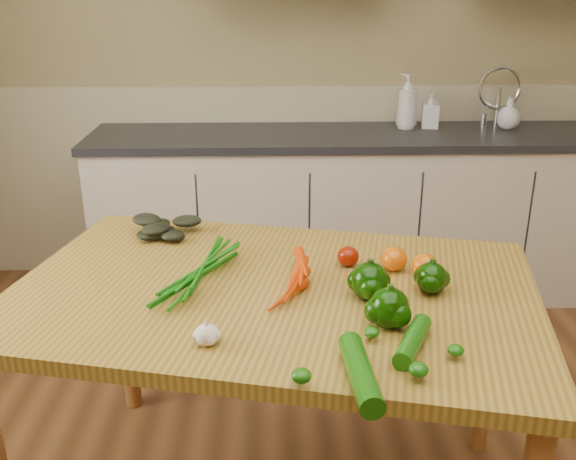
{
  "coord_description": "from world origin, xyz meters",
  "views": [
    {
      "loc": [
        -0.28,
        -1.13,
        1.64
      ],
      "look_at": [
        -0.22,
        0.8,
        0.89
      ],
      "focal_mm": 40.0,
      "sensor_mm": 36.0,
      "label": 1
    }
  ],
  "objects_px": {
    "tomato_c": "(425,266)",
    "zucchini_a": "(413,341)",
    "soap_bottle_b": "(431,110)",
    "pepper_a": "(370,281)",
    "table": "(274,314)",
    "tomato_a": "(348,256)",
    "tomato_b": "(394,259)",
    "pepper_b": "(431,278)",
    "leafy_greens": "(164,221)",
    "pepper_c": "(389,308)",
    "soap_bottle_c": "(509,114)",
    "garlic_bulb": "(207,335)",
    "carrot_bunch": "(265,273)",
    "soap_bottle_a": "(408,101)",
    "zucchini_b": "(360,373)"
  },
  "relations": [
    {
      "from": "table",
      "to": "pepper_b",
      "type": "xyz_separation_m",
      "value": [
        0.45,
        -0.05,
        0.13
      ]
    },
    {
      "from": "soap_bottle_c",
      "to": "pepper_b",
      "type": "relative_size",
      "value": 1.84
    },
    {
      "from": "soap_bottle_b",
      "to": "tomato_b",
      "type": "bearing_deg",
      "value": 83.08
    },
    {
      "from": "soap_bottle_b",
      "to": "pepper_a",
      "type": "distance_m",
      "value": 1.93
    },
    {
      "from": "tomato_c",
      "to": "zucchini_a",
      "type": "xyz_separation_m",
      "value": [
        -0.12,
        -0.41,
        -0.01
      ]
    },
    {
      "from": "table",
      "to": "carrot_bunch",
      "type": "distance_m",
      "value": 0.13
    },
    {
      "from": "pepper_a",
      "to": "zucchini_b",
      "type": "xyz_separation_m",
      "value": [
        -0.08,
        -0.41,
        -0.02
      ]
    },
    {
      "from": "leafy_greens",
      "to": "zucchini_b",
      "type": "distance_m",
      "value": 1.07
    },
    {
      "from": "carrot_bunch",
      "to": "tomato_a",
      "type": "relative_size",
      "value": 4.14
    },
    {
      "from": "soap_bottle_a",
      "to": "tomato_a",
      "type": "distance_m",
      "value": 1.68
    },
    {
      "from": "carrot_bunch",
      "to": "zucchini_b",
      "type": "relative_size",
      "value": 1.08
    },
    {
      "from": "pepper_b",
      "to": "zucchini_a",
      "type": "relative_size",
      "value": 0.44
    },
    {
      "from": "leafy_greens",
      "to": "pepper_c",
      "type": "bearing_deg",
      "value": -44.3
    },
    {
      "from": "table",
      "to": "pepper_c",
      "type": "relative_size",
      "value": 16.23
    },
    {
      "from": "soap_bottle_b",
      "to": "tomato_b",
      "type": "distance_m",
      "value": 1.72
    },
    {
      "from": "tomato_b",
      "to": "zucchini_b",
      "type": "xyz_separation_m",
      "value": [
        -0.18,
        -0.59,
        -0.01
      ]
    },
    {
      "from": "garlic_bulb",
      "to": "pepper_a",
      "type": "height_order",
      "value": "pepper_a"
    },
    {
      "from": "pepper_a",
      "to": "zucchini_a",
      "type": "xyz_separation_m",
      "value": [
        0.06,
        -0.27,
        -0.03
      ]
    },
    {
      "from": "soap_bottle_b",
      "to": "garlic_bulb",
      "type": "height_order",
      "value": "soap_bottle_b"
    },
    {
      "from": "table",
      "to": "tomato_b",
      "type": "bearing_deg",
      "value": 28.34
    },
    {
      "from": "soap_bottle_a",
      "to": "soap_bottle_b",
      "type": "height_order",
      "value": "soap_bottle_a"
    },
    {
      "from": "soap_bottle_b",
      "to": "zucchini_a",
      "type": "distance_m",
      "value": 2.17
    },
    {
      "from": "garlic_bulb",
      "to": "pepper_c",
      "type": "distance_m",
      "value": 0.47
    },
    {
      "from": "table",
      "to": "pepper_a",
      "type": "bearing_deg",
      "value": -4.21
    },
    {
      "from": "table",
      "to": "zucchini_a",
      "type": "bearing_deg",
      "value": -34.2
    },
    {
      "from": "carrot_bunch",
      "to": "zucchini_b",
      "type": "distance_m",
      "value": 0.55
    },
    {
      "from": "soap_bottle_a",
      "to": "garlic_bulb",
      "type": "bearing_deg",
      "value": 27.89
    },
    {
      "from": "table",
      "to": "leafy_greens",
      "type": "relative_size",
      "value": 7.82
    },
    {
      "from": "table",
      "to": "soap_bottle_c",
      "type": "relative_size",
      "value": 10.33
    },
    {
      "from": "pepper_c",
      "to": "soap_bottle_b",
      "type": "bearing_deg",
      "value": 73.98
    },
    {
      "from": "soap_bottle_b",
      "to": "zucchini_a",
      "type": "height_order",
      "value": "soap_bottle_b"
    },
    {
      "from": "tomato_a",
      "to": "tomato_c",
      "type": "height_order",
      "value": "tomato_c"
    },
    {
      "from": "pepper_b",
      "to": "zucchini_a",
      "type": "height_order",
      "value": "pepper_b"
    },
    {
      "from": "carrot_bunch",
      "to": "pepper_a",
      "type": "xyz_separation_m",
      "value": [
        0.29,
        -0.1,
        0.01
      ]
    },
    {
      "from": "tomato_a",
      "to": "tomato_b",
      "type": "relative_size",
      "value": 0.83
    },
    {
      "from": "table",
      "to": "zucchini_a",
      "type": "distance_m",
      "value": 0.5
    },
    {
      "from": "pepper_b",
      "to": "leafy_greens",
      "type": "bearing_deg",
      "value": 150.67
    },
    {
      "from": "pepper_a",
      "to": "leafy_greens",
      "type": "bearing_deg",
      "value": 142.33
    },
    {
      "from": "soap_bottle_c",
      "to": "pepper_c",
      "type": "height_order",
      "value": "soap_bottle_c"
    },
    {
      "from": "table",
      "to": "tomato_a",
      "type": "xyz_separation_m",
      "value": [
        0.23,
        0.14,
        0.12
      ]
    },
    {
      "from": "table",
      "to": "soap_bottle_a",
      "type": "distance_m",
      "value": 1.91
    },
    {
      "from": "garlic_bulb",
      "to": "pepper_a",
      "type": "bearing_deg",
      "value": 28.3
    },
    {
      "from": "tomato_c",
      "to": "zucchini_a",
      "type": "relative_size",
      "value": 0.39
    },
    {
      "from": "leafy_greens",
      "to": "zucchini_b",
      "type": "relative_size",
      "value": 0.83
    },
    {
      "from": "soap_bottle_a",
      "to": "pepper_c",
      "type": "bearing_deg",
      "value": 39.01
    },
    {
      "from": "table",
      "to": "pepper_b",
      "type": "relative_size",
      "value": 18.97
    },
    {
      "from": "soap_bottle_b",
      "to": "zucchini_a",
      "type": "bearing_deg",
      "value": 85.59
    },
    {
      "from": "tomato_a",
      "to": "tomato_b",
      "type": "height_order",
      "value": "tomato_b"
    },
    {
      "from": "pepper_a",
      "to": "zucchini_a",
      "type": "height_order",
      "value": "pepper_a"
    },
    {
      "from": "soap_bottle_c",
      "to": "pepper_b",
      "type": "xyz_separation_m",
      "value": [
        -0.83,
        -1.76,
        -0.13
      ]
    }
  ]
}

